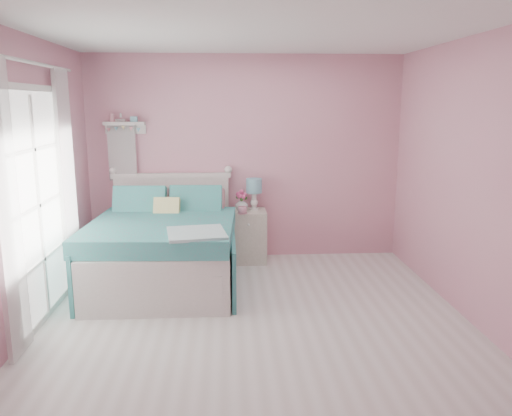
{
  "coord_description": "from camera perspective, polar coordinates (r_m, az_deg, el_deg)",
  "views": [
    {
      "loc": [
        -0.24,
        -4.16,
        1.99
      ],
      "look_at": [
        0.07,
        1.2,
        0.87
      ],
      "focal_mm": 35.0,
      "sensor_mm": 36.0,
      "label": 1
    }
  ],
  "objects": [
    {
      "name": "curtain_far",
      "position": [
        5.62,
        -20.72,
        2.78
      ],
      "size": [
        0.04,
        0.4,
        2.32
      ],
      "primitive_type": "cube",
      "color": "white",
      "rests_on": "floor"
    },
    {
      "name": "wall_shelf",
      "position": [
        6.48,
        -14.79,
        9.19
      ],
      "size": [
        0.5,
        0.15,
        0.25
      ],
      "color": "silver",
      "rests_on": "room_shell"
    },
    {
      "name": "floor",
      "position": [
        4.62,
        -0.03,
        -13.7
      ],
      "size": [
        4.5,
        4.5,
        0.0
      ],
      "primitive_type": "plane",
      "color": "beige",
      "rests_on": "ground"
    },
    {
      "name": "room_shell",
      "position": [
        4.19,
        -0.03,
        6.26
      ],
      "size": [
        4.5,
        4.5,
        4.5
      ],
      "color": "pink",
      "rests_on": "floor"
    },
    {
      "name": "nightstand",
      "position": [
        6.39,
        -0.94,
        -3.2
      ],
      "size": [
        0.46,
        0.45,
        0.66
      ],
      "color": "beige",
      "rests_on": "floor"
    },
    {
      "name": "roses",
      "position": [
        6.27,
        -1.69,
        1.52
      ],
      "size": [
        0.14,
        0.11,
        0.12
      ],
      "color": "#DF4C89",
      "rests_on": "vase"
    },
    {
      "name": "vase",
      "position": [
        6.3,
        -1.67,
        0.46
      ],
      "size": [
        0.19,
        0.19,
        0.17
      ],
      "primitive_type": "imported",
      "rotation": [
        0.0,
        0.0,
        0.24
      ],
      "color": "silver",
      "rests_on": "nightstand"
    },
    {
      "name": "hanging_dress",
      "position": [
        6.5,
        -15.05,
        6.22
      ],
      "size": [
        0.34,
        0.03,
        0.72
      ],
      "primitive_type": "cube",
      "color": "white",
      "rests_on": "room_shell"
    },
    {
      "name": "french_door",
      "position": [
        4.96,
        -23.68,
        0.18
      ],
      "size": [
        0.04,
        1.32,
        2.16
      ],
      "color": "silver",
      "rests_on": "floor"
    },
    {
      "name": "curtain_near",
      "position": [
        4.24,
        -26.57,
        -0.44
      ],
      "size": [
        0.04,
        0.4,
        2.32
      ],
      "primitive_type": "cube",
      "color": "white",
      "rests_on": "floor"
    },
    {
      "name": "teacup",
      "position": [
        6.13,
        -1.56,
        -0.24
      ],
      "size": [
        0.14,
        0.14,
        0.09
      ],
      "primitive_type": "imported",
      "rotation": [
        0.0,
        0.0,
        -0.29
      ],
      "color": "pink",
      "rests_on": "nightstand"
    },
    {
      "name": "bed",
      "position": [
        5.71,
        -10.4,
        -4.62
      ],
      "size": [
        1.62,
        1.98,
        1.12
      ],
      "rotation": [
        0.0,
        0.0,
        -0.05
      ],
      "color": "silver",
      "rests_on": "floor"
    },
    {
      "name": "table_lamp",
      "position": [
        6.32,
        -0.23,
        2.29
      ],
      "size": [
        0.2,
        0.2,
        0.4
      ],
      "color": "white",
      "rests_on": "nightstand"
    }
  ]
}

